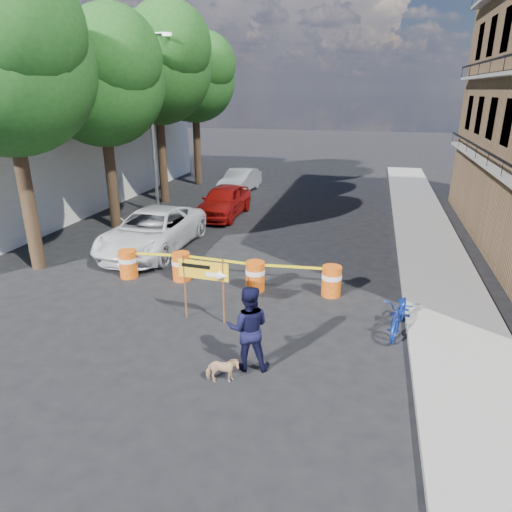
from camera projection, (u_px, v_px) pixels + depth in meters
The scene contains 19 objects.
ground at pixel (209, 318), 12.03m from camera, with size 120.00×120.00×0.00m, color black.
sidewalk_east at pixel (433, 258), 16.04m from camera, with size 2.40×40.00×0.15m, color gray.
white_building at pixel (32, 145), 23.10m from camera, with size 8.00×22.00×6.00m, color silver.
tree_near at pixel (6, 64), 13.22m from camera, with size 5.46×5.20×9.15m.
tree_mid_a at pixel (102, 80), 17.90m from camera, with size 5.25×5.00×8.68m.
tree_mid_b at pixel (157, 67), 22.20m from camera, with size 5.67×5.40×9.62m.
tree_far at pixel (195, 80), 26.93m from camera, with size 5.04×4.80×8.84m.
streetlamp at pixel (153, 120), 20.54m from camera, with size 1.25×0.18×8.00m.
barrel_far_left at pixel (128, 263), 14.49m from camera, with size 0.58×0.58×0.90m.
barrel_mid_left at pixel (181, 266), 14.28m from camera, with size 0.58×0.58×0.90m.
barrel_mid_right at pixel (255, 275), 13.54m from camera, with size 0.58×0.58×0.90m.
barrel_far_right at pixel (331, 280), 13.19m from camera, with size 0.58×0.58×0.90m.
detour_sign at pixel (209, 276), 11.43m from camera, with size 1.35×0.26×1.74m.
pedestrian at pixel (248, 328), 9.58m from camera, with size 0.92×0.72×1.90m, color black.
bicycle at pixel (402, 297), 11.03m from camera, with size 0.66×1.00×1.90m, color #1432A5.
dog at pixel (222, 370), 9.28m from camera, with size 0.31×0.69×0.58m, color tan.
suv_white at pixel (152, 231), 16.87m from camera, with size 2.50×5.43×1.51m, color white.
sedan_red at pixel (224, 201), 21.43m from camera, with size 1.74×4.33×1.48m, color #9E0F0D.
sedan_silver at pixel (240, 181), 26.64m from camera, with size 1.41×4.03×1.33m, color silver.
Camera 1 is at (3.83, -10.11, 5.67)m, focal length 32.00 mm.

